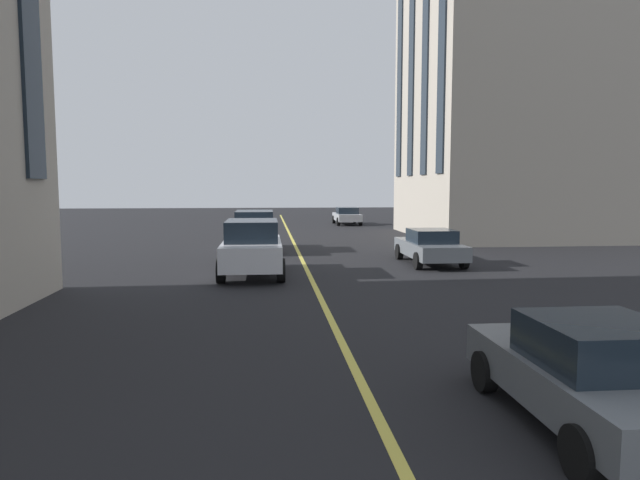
# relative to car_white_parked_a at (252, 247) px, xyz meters

# --- Properties ---
(lane_centre_line) EXTENTS (80.00, 0.16, 0.01)m
(lane_centre_line) POSITION_rel_car_white_parked_a_xyz_m (0.35, -1.94, -0.96)
(lane_centre_line) COLOR #D8C64C
(lane_centre_line) RESTS_ON ground_plane
(car_white_parked_a) EXTENTS (4.70, 2.14, 1.88)m
(car_white_parked_a) POSITION_rel_car_white_parked_a_xyz_m (0.00, 0.00, 0.00)
(car_white_parked_a) COLOR silver
(car_white_parked_a) RESTS_ON ground_plane
(car_grey_mid) EXTENTS (3.90, 1.89, 1.40)m
(car_grey_mid) POSITION_rel_car_white_parked_a_xyz_m (-12.64, -4.54, -0.27)
(car_grey_mid) COLOR slate
(car_grey_mid) RESTS_ON ground_plane
(car_silver_far) EXTENTS (4.40, 1.95, 1.37)m
(car_silver_far) POSITION_rel_car_white_parked_a_xyz_m (24.89, -6.84, -0.27)
(car_silver_far) COLOR #B7BABF
(car_silver_far) RESTS_ON ground_plane
(car_white_oncoming) EXTENTS (4.70, 2.14, 1.88)m
(car_white_oncoming) POSITION_rel_car_white_parked_a_xyz_m (7.33, 0.07, 0.00)
(car_white_oncoming) COLOR silver
(car_white_oncoming) RESTS_ON ground_plane
(car_grey_near) EXTENTS (4.40, 1.95, 1.37)m
(car_grey_near) POSITION_rel_car_white_parked_a_xyz_m (2.08, -6.84, -0.27)
(car_grey_near) COLOR slate
(car_grey_near) RESTS_ON ground_plane
(building_right_near) EXTENTS (12.07, 11.94, 26.31)m
(building_right_near) POSITION_rel_car_white_parked_a_xyz_m (13.73, -15.35, 12.19)
(building_right_near) COLOR #A89E8E
(building_right_near) RESTS_ON ground_plane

